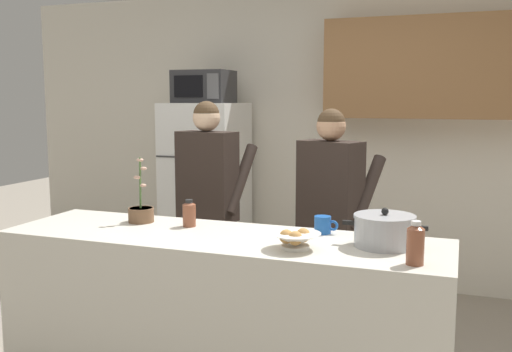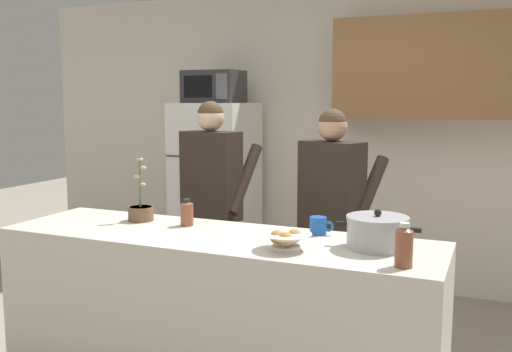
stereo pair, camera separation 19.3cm
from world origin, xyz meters
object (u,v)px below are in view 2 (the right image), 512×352
at_px(person_near_pot, 212,188).
at_px(microwave, 214,87).
at_px(person_by_sink, 332,204).
at_px(cooking_pot, 377,232).
at_px(coffee_mug, 319,226).
at_px(bottle_mid_counter, 404,246).
at_px(potted_orchid, 141,211).
at_px(bottle_near_edge, 187,213).
at_px(refrigerator, 216,193).
at_px(bread_bowl, 286,240).

bearing_deg(person_near_pot, microwave, 116.28).
relative_size(microwave, person_near_pot, 0.29).
relative_size(person_near_pot, person_by_sink, 1.03).
xyz_separation_m(cooking_pot, coffee_mug, (-0.35, 0.16, -0.03)).
height_order(microwave, person_near_pot, microwave).
distance_m(microwave, person_near_pot, 1.28).
bearing_deg(bottle_mid_counter, potted_orchid, 167.62).
relative_size(person_by_sink, bottle_near_edge, 10.19).
height_order(microwave, cooking_pot, microwave).
distance_m(person_by_sink, bottle_near_edge, 0.96).
bearing_deg(bottle_near_edge, person_by_sink, 45.98).
height_order(microwave, potted_orchid, microwave).
bearing_deg(person_by_sink, refrigerator, 143.01).
relative_size(microwave, bottle_near_edge, 3.09).
relative_size(cooking_pot, bottle_mid_counter, 2.12).
distance_m(person_by_sink, potted_orchid, 1.20).
height_order(bread_bowl, potted_orchid, potted_orchid).
distance_m(refrigerator, microwave, 0.94).
height_order(coffee_mug, bottle_mid_counter, bottle_mid_counter).
bearing_deg(refrigerator, bottle_near_edge, -67.99).
bearing_deg(bottle_mid_counter, bread_bowl, 173.21).
height_order(person_near_pot, bread_bowl, person_near_pot).
bearing_deg(microwave, bottle_mid_counter, -45.97).
bearing_deg(bottle_near_edge, bottle_mid_counter, -15.02).
relative_size(person_near_pot, potted_orchid, 4.25).
bearing_deg(cooking_pot, person_near_pot, 148.42).
distance_m(bread_bowl, bottle_mid_counter, 0.57).
bearing_deg(coffee_mug, person_near_pot, 146.41).
distance_m(person_near_pot, bread_bowl, 1.38).
bearing_deg(person_by_sink, person_near_pot, 176.32).
distance_m(coffee_mug, bottle_near_edge, 0.76).
height_order(microwave, bottle_near_edge, microwave).
bearing_deg(cooking_pot, coffee_mug, 154.63).
bearing_deg(person_near_pot, bottle_mid_counter, -35.98).
height_order(refrigerator, microwave, microwave).
xyz_separation_m(coffee_mug, potted_orchid, (-1.08, -0.08, 0.01)).
height_order(bread_bowl, bottle_near_edge, bottle_near_edge).
bearing_deg(coffee_mug, microwave, 132.24).
xyz_separation_m(person_near_pot, person_by_sink, (0.89, -0.06, -0.03)).
height_order(person_near_pot, coffee_mug, person_near_pot).
bearing_deg(refrigerator, bread_bowl, -54.84).
relative_size(coffee_mug, bottle_near_edge, 0.84).
relative_size(cooking_pot, coffee_mug, 3.16).
height_order(refrigerator, bottle_mid_counter, refrigerator).
distance_m(person_near_pot, potted_orchid, 0.74).
distance_m(cooking_pot, potted_orchid, 1.43).
height_order(cooking_pot, potted_orchid, potted_orchid).
bearing_deg(person_by_sink, bread_bowl, -87.58).
xyz_separation_m(bread_bowl, potted_orchid, (-1.03, 0.28, 0.01)).
bearing_deg(microwave, bread_bowl, -54.54).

